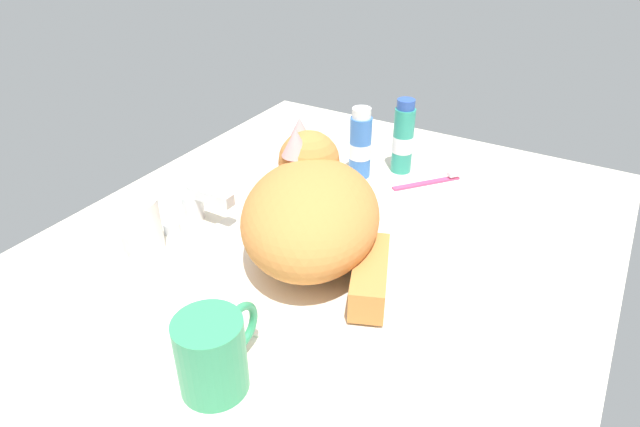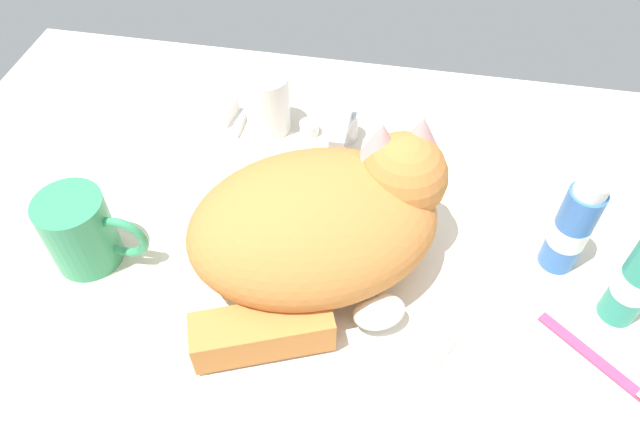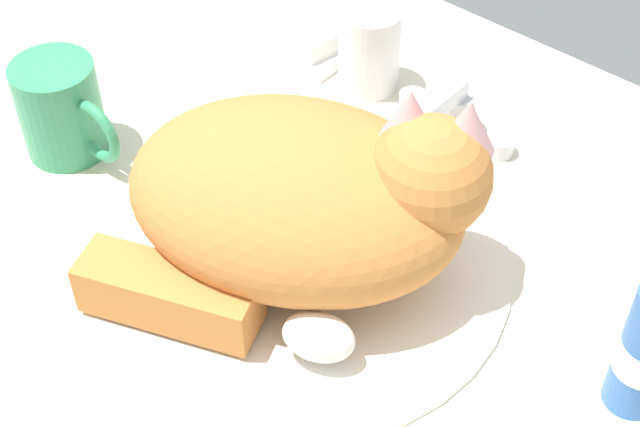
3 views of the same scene
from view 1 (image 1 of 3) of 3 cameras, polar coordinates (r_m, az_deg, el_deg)
name	(u,v)px [view 1 (image 1 of 3)]	position (r cm, az deg, el deg)	size (l,w,h in cm)	color
ground_plane	(311,266)	(83.56, -0.91, -5.48)	(110.00, 82.50, 3.00)	silver
sink_basin	(311,256)	(82.39, -0.92, -4.38)	(36.04, 36.04, 0.95)	white
faucet	(198,205)	(92.56, -12.55, 0.89)	(13.05, 10.10, 6.41)	silver
cat	(313,209)	(79.29, -0.75, 0.47)	(32.81, 30.43, 16.43)	#D17F3D
coffee_mug	(213,354)	(62.45, -11.01, -14.08)	(12.01, 7.67, 9.42)	#389966
rinse_cup	(140,226)	(86.31, -18.14, -1.19)	(6.20, 6.20, 8.75)	white
soap_dish	(102,275)	(84.20, -21.68, -5.99)	(9.00, 6.40, 1.20)	white
soap_bar	(99,266)	(83.24, -21.91, -5.06)	(6.54, 4.40, 2.18)	white
toothpaste_bottle	(360,145)	(103.13, 4.20, 7.08)	(4.15, 4.15, 13.51)	#3870C6
mouthwash_bottle	(403,139)	(105.75, 8.61, 7.70)	(3.97, 3.97, 14.39)	teal
toothbrush	(431,181)	(104.57, 11.42, 3.36)	(11.37, 9.71, 1.60)	#D83F72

